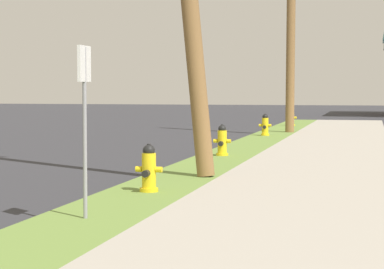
% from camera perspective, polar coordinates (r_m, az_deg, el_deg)
% --- Properties ---
extents(fire_hydrant_second, '(0.42, 0.38, 0.74)m').
position_cam_1_polar(fire_hydrant_second, '(11.95, -3.21, -2.70)').
color(fire_hydrant_second, yellow).
rests_on(fire_hydrant_second, grass_verge).
extents(fire_hydrant_third, '(0.42, 0.37, 0.74)m').
position_cam_1_polar(fire_hydrant_third, '(18.34, 2.24, -0.56)').
color(fire_hydrant_third, yellow).
rests_on(fire_hydrant_third, grass_verge).
extents(fire_hydrant_fourth, '(0.42, 0.37, 0.74)m').
position_cam_1_polar(fire_hydrant_fourth, '(26.23, 5.43, 0.63)').
color(fire_hydrant_fourth, yellow).
rests_on(fire_hydrant_fourth, grass_verge).
extents(fire_hydrant_fifth, '(0.42, 0.38, 0.74)m').
position_cam_1_polar(fire_hydrant_fifth, '(33.29, 7.38, 1.21)').
color(fire_hydrant_fifth, yellow).
rests_on(fire_hydrant_fifth, grass_verge).
extents(utility_pole_background, '(1.26, 0.82, 8.44)m').
position_cam_1_polar(utility_pole_background, '(28.49, 7.34, 8.85)').
color(utility_pole_background, olive).
rests_on(utility_pole_background, grass_verge).
extents(street_sign_post, '(0.05, 0.36, 2.12)m').
position_cam_1_polar(street_sign_post, '(9.50, -7.96, 2.89)').
color(street_sign_post, gray).
rests_on(street_sign_post, grass_verge).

